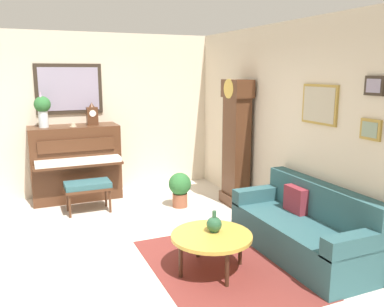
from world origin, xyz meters
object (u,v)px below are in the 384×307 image
object	(u,v)px
teacup	(73,125)
green_jug	(214,224)
coffee_table	(212,237)
flower_vase	(43,108)
couch	(304,229)
piano_bench	(88,187)
grandfather_clock	(236,146)
mantel_clock	(92,115)
piano	(76,162)
potted_plant	(180,187)

from	to	relation	value
teacup	green_jug	distance (m)	3.33
coffee_table	flower_vase	distance (m)	3.71
coffee_table	couch	bearing A→B (deg)	87.07
piano_bench	green_jug	size ratio (longest dim) A/B	2.92
piano_bench	green_jug	bearing A→B (deg)	22.14
teacup	grandfather_clock	bearing A→B (deg)	62.63
coffee_table	grandfather_clock	bearing A→B (deg)	144.34
mantel_clock	green_jug	size ratio (longest dim) A/B	1.58
piano_bench	grandfather_clock	bearing A→B (deg)	76.14
piano	couch	distance (m)	3.94
grandfather_clock	green_jug	xyz separation A→B (m)	(1.84, -1.30, -0.45)
coffee_table	potted_plant	xyz separation A→B (m)	(-2.12, 0.47, -0.07)
piano_bench	flower_vase	size ratio (longest dim) A/B	1.21
piano_bench	green_jug	xyz separation A→B (m)	(2.40, 0.98, 0.10)
couch	coffee_table	bearing A→B (deg)	-92.93
coffee_table	teacup	world-z (taller)	teacup
piano	coffee_table	bearing A→B (deg)	17.13
piano	coffee_table	world-z (taller)	piano
green_jug	piano_bench	bearing A→B (deg)	-157.86
couch	teacup	size ratio (longest dim) A/B	16.38
grandfather_clock	teacup	world-z (taller)	grandfather_clock
piano	couch	size ratio (longest dim) A/B	0.76
green_jug	potted_plant	size ratio (longest dim) A/B	0.43
coffee_table	flower_vase	size ratio (longest dim) A/B	1.52
teacup	couch	bearing A→B (deg)	34.72
piano_bench	potted_plant	xyz separation A→B (m)	(0.33, 1.39, -0.08)
teacup	coffee_table	bearing A→B (deg)	17.89
piano	teacup	distance (m)	0.65
mantel_clock	green_jug	xyz separation A→B (m)	(3.15, 0.73, -0.92)
piano_bench	couch	size ratio (longest dim) A/B	0.37
grandfather_clock	flower_vase	size ratio (longest dim) A/B	3.50
piano_bench	coffee_table	distance (m)	2.62
couch	mantel_clock	distance (m)	3.92
flower_vase	potted_plant	size ratio (longest dim) A/B	1.04
piano	green_jug	xyz separation A→B (m)	(3.15, 1.04, -0.12)
mantel_clock	couch	bearing A→B (deg)	29.81
piano_bench	grandfather_clock	distance (m)	2.41
piano_bench	flower_vase	xyz separation A→B (m)	(-0.75, -0.53, 1.16)
piano_bench	teacup	distance (m)	1.10
grandfather_clock	mantel_clock	world-z (taller)	grandfather_clock
green_jug	flower_vase	bearing A→B (deg)	-154.46
piano_bench	green_jug	world-z (taller)	green_jug
potted_plant	green_jug	bearing A→B (deg)	-11.36
piano	flower_vase	world-z (taller)	flower_vase
couch	coffee_table	xyz separation A→B (m)	(-0.06, -1.19, 0.08)
couch	grandfather_clock	bearing A→B (deg)	175.26
couch	mantel_clock	bearing A→B (deg)	-150.19
grandfather_clock	teacup	distance (m)	2.68
coffee_table	piano_bench	bearing A→B (deg)	-159.43
mantel_clock	piano	bearing A→B (deg)	-90.54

